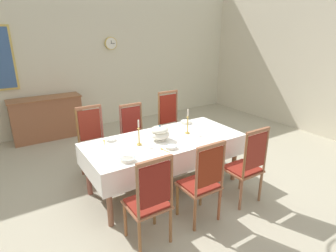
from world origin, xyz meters
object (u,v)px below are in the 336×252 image
at_px(chair_north_a, 94,142).
at_px(chair_south_b, 202,181).
at_px(chair_south_a, 150,200).
at_px(soup_tureen, 160,133).
at_px(sideboard, 47,118).
at_px(chair_south_c, 247,165).
at_px(mounted_clock, 111,43).
at_px(spoon_secondary, 104,141).
at_px(chair_north_c, 171,124).
at_px(dining_table, 165,144).
at_px(bowl_far_left, 128,159).
at_px(candlestick_east, 188,124).
at_px(candlestick_west, 139,135).
at_px(bowl_far_right, 186,122).
at_px(chair_north_b, 135,135).
at_px(bowl_near_right, 111,140).
at_px(bowl_near_left, 171,147).

distance_m(chair_north_a, chair_south_b, 1.96).
relative_size(chair_south_a, chair_south_b, 1.01).
distance_m(soup_tureen, sideboard, 3.22).
bearing_deg(chair_south_c, mounted_clock, 92.10).
bearing_deg(chair_south_a, sideboard, 94.72).
distance_m(chair_south_b, spoon_secondary, 1.49).
xyz_separation_m(chair_north_c, mounted_clock, (-0.15, 2.36, 1.34)).
bearing_deg(dining_table, sideboard, 109.57).
bearing_deg(bowl_far_left, candlestick_east, 17.40).
height_order(candlestick_west, bowl_far_right, candlestick_west).
bearing_deg(chair_north_b, chair_south_a, 68.46).
height_order(spoon_secondary, sideboard, sideboard).
bearing_deg(soup_tureen, bowl_near_right, 149.77).
bearing_deg(candlestick_west, chair_north_c, 39.24).
distance_m(bowl_far_right, sideboard, 3.18).
xyz_separation_m(chair_south_a, spoon_secondary, (-0.01, 1.28, 0.23)).
bearing_deg(spoon_secondary, chair_south_a, -73.64).
bearing_deg(dining_table, soup_tureen, 180.00).
xyz_separation_m(candlestick_west, bowl_far_left, (-0.33, -0.36, -0.12)).
bearing_deg(chair_north_c, chair_north_a, 0.15).
height_order(dining_table, sideboard, sideboard).
distance_m(dining_table, candlestick_east, 0.47).
relative_size(chair_south_c, sideboard, 0.76).
relative_size(candlestick_west, spoon_secondary, 2.05).
relative_size(chair_south_a, bowl_far_left, 6.00).
height_order(chair_north_a, candlestick_east, candlestick_east).
bearing_deg(mounted_clock, chair_north_b, -104.19).
xyz_separation_m(bowl_far_right, spoon_secondary, (-1.43, -0.03, -0.02)).
bearing_deg(chair_north_a, bowl_near_right, 98.20).
relative_size(chair_north_b, mounted_clock, 3.71).
xyz_separation_m(bowl_near_right, bowl_far_right, (1.34, 0.05, 0.01)).
bearing_deg(soup_tureen, chair_south_b, -87.26).
height_order(candlestick_west, sideboard, candlestick_west).
bearing_deg(chair_south_b, candlestick_west, 112.12).
relative_size(chair_north_b, bowl_far_left, 5.90).
bearing_deg(chair_south_a, soup_tureen, 53.47).
bearing_deg(bowl_near_left, spoon_secondary, 133.18).
bearing_deg(sideboard, chair_north_b, 116.16).
distance_m(chair_south_b, chair_north_c, 1.98).
bearing_deg(bowl_near_right, chair_north_b, 41.55).
xyz_separation_m(candlestick_west, bowl_far_right, (1.07, 0.40, -0.12)).
bearing_deg(bowl_near_right, chair_south_b, -63.12).
distance_m(bowl_near_left, mounted_clock, 3.85).
relative_size(chair_north_b, candlestick_west, 3.00).
relative_size(chair_north_c, bowl_near_right, 8.39).
xyz_separation_m(bowl_far_left, mounted_clock, (1.30, 3.64, 1.14)).
height_order(soup_tureen, bowl_far_left, soup_tureen).
bearing_deg(sideboard, spoon_secondary, 96.71).
relative_size(chair_south_a, chair_north_a, 0.96).
bearing_deg(chair_south_a, chair_north_b, 68.46).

